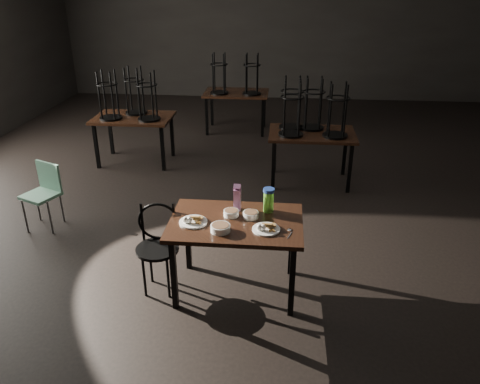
# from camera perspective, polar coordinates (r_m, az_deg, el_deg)

# --- Properties ---
(room) EXTENTS (12.00, 12.04, 3.22)m
(room) POSITION_cam_1_polar(r_m,az_deg,el_deg) (5.45, 2.45, 20.47)
(room) COLOR black
(room) RESTS_ON ground
(main_table) EXTENTS (1.20, 0.80, 0.75)m
(main_table) POSITION_cam_1_polar(r_m,az_deg,el_deg) (4.25, -0.51, -4.46)
(main_table) COLOR black
(main_table) RESTS_ON ground
(plate_left) EXTENTS (0.25, 0.25, 0.08)m
(plate_left) POSITION_cam_1_polar(r_m,az_deg,el_deg) (4.19, -5.76, -3.49)
(plate_left) COLOR white
(plate_left) RESTS_ON main_table
(plate_right) EXTENTS (0.24, 0.24, 0.08)m
(plate_right) POSITION_cam_1_polar(r_m,az_deg,el_deg) (4.06, 3.18, -4.40)
(plate_right) COLOR white
(plate_right) RESTS_ON main_table
(bowl_near) EXTENTS (0.14, 0.14, 0.06)m
(bowl_near) POSITION_cam_1_polar(r_m,az_deg,el_deg) (4.28, -1.08, -2.56)
(bowl_near) COLOR white
(bowl_near) RESTS_ON main_table
(bowl_far) EXTENTS (0.14, 0.14, 0.06)m
(bowl_far) POSITION_cam_1_polar(r_m,az_deg,el_deg) (4.25, 1.31, -2.78)
(bowl_far) COLOR white
(bowl_far) RESTS_ON main_table
(bowl_big) EXTENTS (0.17, 0.17, 0.06)m
(bowl_big) POSITION_cam_1_polar(r_m,az_deg,el_deg) (4.04, -2.41, -4.40)
(bowl_big) COLOR white
(bowl_big) RESTS_ON main_table
(juice_carton) EXTENTS (0.07, 0.07, 0.26)m
(juice_carton) POSITION_cam_1_polar(r_m,az_deg,el_deg) (4.35, -0.34, -0.72)
(juice_carton) COLOR #991B81
(juice_carton) RESTS_ON main_table
(water_bottle) EXTENTS (0.11, 0.11, 0.23)m
(water_bottle) POSITION_cam_1_polar(r_m,az_deg,el_deg) (4.33, 3.51, -0.96)
(water_bottle) COLOR #70D13D
(water_bottle) RESTS_ON main_table
(spoon) EXTENTS (0.05, 0.18, 0.01)m
(spoon) POSITION_cam_1_polar(r_m,az_deg,el_deg) (4.07, 6.06, -4.69)
(spoon) COLOR silver
(spoon) RESTS_ON main_table
(bentwood_chair) EXTENTS (0.41, 0.40, 0.84)m
(bentwood_chair) POSITION_cam_1_polar(r_m,az_deg,el_deg) (4.46, -9.98, -5.87)
(bentwood_chair) COLOR black
(bentwood_chair) RESTS_ON ground
(school_chair) EXTENTS (0.47, 0.47, 0.78)m
(school_chair) POSITION_cam_1_polar(r_m,az_deg,el_deg) (5.95, -22.78, 0.28)
(school_chair) COLOR #659D80
(school_chair) RESTS_ON ground
(bg_table_left) EXTENTS (1.20, 0.80, 1.48)m
(bg_table_left) POSITION_cam_1_polar(r_m,az_deg,el_deg) (7.52, -12.96, 9.13)
(bg_table_left) COLOR black
(bg_table_left) RESTS_ON ground
(bg_table_right) EXTENTS (1.20, 0.80, 1.48)m
(bg_table_right) POSITION_cam_1_polar(r_m,az_deg,el_deg) (6.66, 8.56, 7.63)
(bg_table_right) COLOR black
(bg_table_right) RESTS_ON ground
(bg_table_far) EXTENTS (1.20, 0.80, 1.48)m
(bg_table_far) POSITION_cam_1_polar(r_m,az_deg,el_deg) (8.92, -0.48, 12.05)
(bg_table_far) COLOR black
(bg_table_far) RESTS_ON ground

